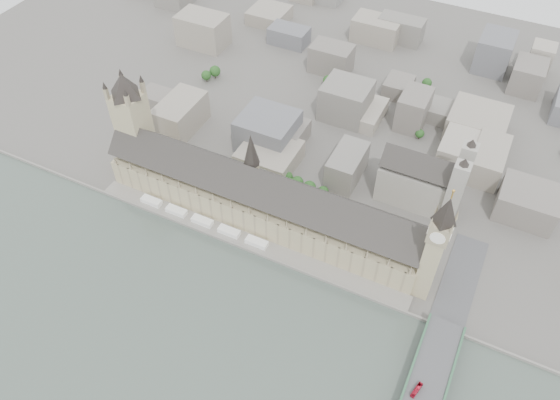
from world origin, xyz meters
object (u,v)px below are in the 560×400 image
at_px(victoria_tower, 132,120).
at_px(red_bus_north, 417,390).
at_px(westminster_abbey, 424,181).
at_px(palace_of_westminster, 261,200).
at_px(elizabeth_tower, 437,242).

height_order(victoria_tower, red_bus_north, victoria_tower).
distance_m(victoria_tower, red_bus_north, 298.72).
xyz_separation_m(victoria_tower, westminster_abbey, (232.92, 69.00, -30.12)).
distance_m(victoria_tower, westminster_abbey, 244.79).
xyz_separation_m(palace_of_westminster, elizabeth_tower, (138.00, -11.70, 35.38)).
bearing_deg(victoria_tower, palace_of_westminster, -2.96).
bearing_deg(red_bus_north, palace_of_westminster, 163.63).
distance_m(palace_of_westminster, victoria_tower, 126.41).
bearing_deg(palace_of_westminster, victoria_tower, 177.04).
relative_size(palace_of_westminster, victoria_tower, 2.65).
bearing_deg(westminster_abbey, victoria_tower, -163.50).
height_order(palace_of_westminster, victoria_tower, victoria_tower).
bearing_deg(elizabeth_tower, red_bus_north, -76.74).
height_order(palace_of_westminster, red_bus_north, palace_of_westminster).
xyz_separation_m(victoria_tower, red_bus_north, (278.85, -97.97, -43.36)).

